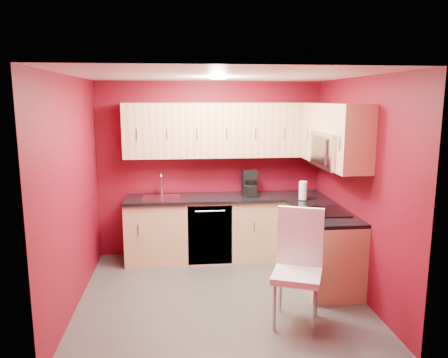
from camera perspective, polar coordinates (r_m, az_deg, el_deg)
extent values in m
plane|color=#44413F|center=(5.27, -0.47, -14.89)|extent=(3.20, 3.20, 0.00)
plane|color=white|center=(4.77, -0.52, 13.40)|extent=(3.20, 3.20, 0.00)
plane|color=maroon|center=(6.34, -1.83, 1.32)|extent=(3.20, 0.00, 3.20)
plane|color=maroon|center=(3.42, 1.99, -6.60)|extent=(3.20, 0.00, 3.20)
plane|color=maroon|center=(4.98, -19.17, -1.78)|extent=(0.00, 3.00, 3.00)
plane|color=maroon|center=(5.27, 17.10, -1.01)|extent=(0.00, 3.00, 3.00)
cube|color=tan|center=(6.25, 0.26, -6.49)|extent=(2.80, 0.60, 0.87)
cube|color=tan|center=(5.60, 12.78, -8.79)|extent=(0.60, 1.30, 0.87)
cube|color=black|center=(6.12, 0.28, -2.45)|extent=(2.80, 0.63, 0.04)
cube|color=black|center=(5.45, 12.88, -4.33)|extent=(0.63, 1.27, 0.04)
cube|color=#E9BB84|center=(6.12, 0.14, 6.42)|extent=(2.80, 0.35, 0.75)
cube|color=#E9BB84|center=(5.93, 12.56, 6.04)|extent=(0.35, 0.57, 0.75)
cube|color=#E9BB84|center=(4.85, 16.90, 4.93)|extent=(0.35, 0.22, 0.75)
cube|color=#E9BB84|center=(5.29, 14.95, 7.72)|extent=(0.35, 0.76, 0.33)
cube|color=silver|center=(5.31, 14.51, 3.69)|extent=(0.40, 0.76, 0.42)
cube|color=black|center=(5.25, 12.56, 3.70)|extent=(0.02, 0.62, 0.33)
cylinder|color=silver|center=(5.03, 13.17, 3.39)|extent=(0.02, 0.02, 0.29)
cube|color=black|center=(5.41, 12.96, -4.17)|extent=(0.50, 0.55, 0.01)
cube|color=silver|center=(6.08, -8.18, -2.50)|extent=(0.52, 0.42, 0.02)
cylinder|color=silver|center=(6.24, -8.15, -0.88)|extent=(0.02, 0.02, 0.26)
torus|color=silver|center=(6.15, -8.21, 0.18)|extent=(0.02, 0.16, 0.16)
cylinder|color=silver|center=(6.09, -8.21, -0.49)|extent=(0.02, 0.02, 0.12)
cube|color=black|center=(5.95, -1.84, -7.37)|extent=(0.60, 0.02, 0.82)
cylinder|color=white|center=(5.07, -0.86, 13.05)|extent=(0.20, 0.20, 0.01)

